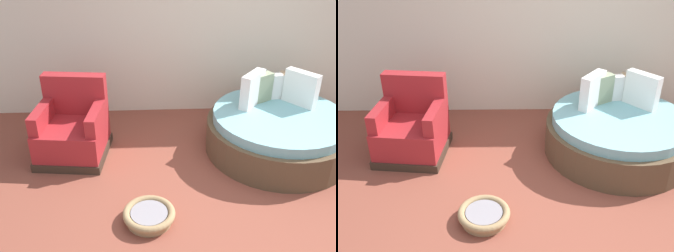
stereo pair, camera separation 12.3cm
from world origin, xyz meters
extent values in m
cube|color=brown|center=(0.00, 0.00, -0.01)|extent=(8.00, 8.00, 0.02)
cube|color=silver|center=(0.00, 2.35, 1.31)|extent=(8.00, 0.12, 2.63)
cylinder|color=brown|center=(0.80, 1.09, 0.20)|extent=(1.74, 1.74, 0.40)
cylinder|color=#7AB7C1|center=(0.80, 1.09, 0.46)|extent=(1.60, 1.60, 0.12)
cube|color=white|center=(1.10, 1.35, 0.73)|extent=(0.37, 0.40, 0.43)
cube|color=tan|center=(1.05, 1.56, 0.68)|extent=(0.34, 0.26, 0.32)
cube|color=white|center=(0.76, 1.54, 0.68)|extent=(0.33, 0.15, 0.32)
cube|color=#93A37F|center=(0.60, 1.43, 0.70)|extent=(0.38, 0.28, 0.36)
cube|color=white|center=(0.49, 1.34, 0.73)|extent=(0.36, 0.40, 0.42)
cube|color=#38281E|center=(-1.71, 1.10, 0.05)|extent=(0.88, 0.88, 0.10)
cube|color=#A32328|center=(-1.71, 1.10, 0.27)|extent=(0.84, 0.84, 0.34)
cube|color=#A32328|center=(-1.67, 1.41, 0.69)|extent=(0.77, 0.24, 0.50)
cube|color=#A32328|center=(-2.02, 1.14, 0.55)|extent=(0.19, 0.69, 0.22)
cube|color=#A32328|center=(-1.39, 1.07, 0.55)|extent=(0.19, 0.69, 0.22)
cylinder|color=#9E7F56|center=(-0.80, -0.11, 0.03)|extent=(0.44, 0.44, 0.06)
torus|color=#9E7F56|center=(-0.80, -0.11, 0.10)|extent=(0.51, 0.51, 0.07)
cylinder|color=gray|center=(-0.80, -0.11, 0.08)|extent=(0.36, 0.36, 0.05)
camera|label=1|loc=(-0.75, -2.93, 2.64)|focal=41.17mm
camera|label=2|loc=(-0.63, -2.93, 2.64)|focal=41.17mm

